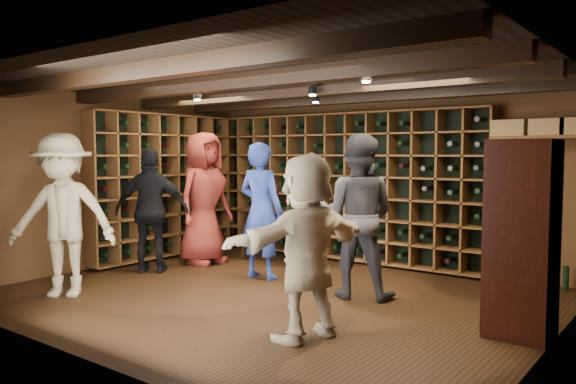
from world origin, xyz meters
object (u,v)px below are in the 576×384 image
Objects in this scene: display_cabinet at (521,243)px; man_grey_suit at (357,216)px; guest_beige at (307,246)px; man_blue_shirt at (261,211)px; guest_woman_black at (152,210)px; guest_khaki at (63,215)px; guest_red_floral at (204,198)px; tasting_table at (276,215)px.

display_cabinet is 0.93× the size of man_grey_suit.
man_grey_suit reaches higher than guest_beige.
man_grey_suit is (1.50, -0.08, 0.04)m from man_blue_shirt.
man_blue_shirt is 2.48m from guest_beige.
display_cabinet is 4.83m from guest_woman_black.
display_cabinet is at bearing 151.65° from man_grey_suit.
man_grey_suit reaches higher than guest_woman_black.
guest_khaki is at bearing 18.34° from man_grey_suit.
guest_beige is (3.20, -1.88, -0.15)m from guest_red_floral.
guest_beige is 1.46× the size of tasting_table.
man_grey_suit is 1.00× the size of guest_khaki.
man_blue_shirt is 2.43m from guest_khaki.
man_blue_shirt is at bearing -21.09° from man_grey_suit.
man_blue_shirt reaches higher than tasting_table.
guest_khaki is at bearing -160.07° from display_cabinet.
man_blue_shirt is 1.57m from guest_woman_black.
guest_red_floral is 3.71m from guest_beige.
man_grey_suit is 1.09× the size of guest_woman_black.
guest_red_floral is at bearing -105.42° from guest_beige.
man_blue_shirt is at bearing -115.77° from guest_beige.
guest_woman_black is (-2.94, -0.55, -0.07)m from man_grey_suit.
man_blue_shirt is 1.34m from guest_red_floral.
guest_khaki is 3.14m from tasting_table.
guest_beige is at bearing -39.36° from tasting_table.
man_blue_shirt reaches higher than guest_beige.
guest_woman_black reaches higher than tasting_table.
display_cabinet is at bearing -11.66° from tasting_table.
guest_khaki reaches higher than man_grey_suit.
guest_red_floral is 1.14× the size of guest_woman_black.
man_blue_shirt is 1.08× the size of guest_beige.
guest_red_floral is 1.05× the size of guest_khaki.
guest_woman_black is (-4.83, -0.21, 0.01)m from display_cabinet.
man_blue_shirt is 1.04× the size of guest_woman_black.
tasting_table is (-0.51, 0.96, -0.17)m from man_blue_shirt.
tasting_table is at bearing 160.49° from display_cabinet.
man_blue_shirt is at bearing -54.15° from tasting_table.
tasting_table is (-3.90, 1.38, -0.13)m from display_cabinet.
display_cabinet is at bearing 143.63° from guest_beige.
guest_beige is at bearing 85.79° from man_grey_suit.
tasting_table is (-2.39, 2.58, -0.11)m from guest_beige.
guest_woman_black is (-0.13, -0.89, -0.12)m from guest_red_floral.
guest_red_floral is at bearing -13.38° from man_blue_shirt.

